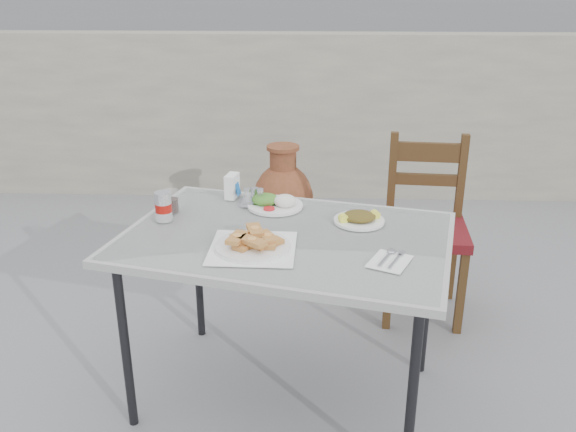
{
  "coord_description": "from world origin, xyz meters",
  "views": [
    {
      "loc": [
        0.15,
        -2.0,
        1.59
      ],
      "look_at": [
        0.06,
        0.08,
        0.76
      ],
      "focal_mm": 38.0,
      "sensor_mm": 36.0,
      "label": 1
    }
  ],
  "objects_px": {
    "soda_can": "(163,206)",
    "condiment_caddy": "(254,199)",
    "cafe_table": "(286,246)",
    "pide_plate": "(252,241)",
    "chair": "(425,226)",
    "salad_rice_plate": "(274,202)",
    "terracotta_urn": "(283,202)",
    "salad_chopped_plate": "(359,218)",
    "napkin_holder": "(232,186)",
    "cola_glass": "(171,202)"
  },
  "relations": [
    {
      "from": "napkin_holder",
      "to": "pide_plate",
      "type": "bearing_deg",
      "value": -63.88
    },
    {
      "from": "napkin_holder",
      "to": "condiment_caddy",
      "type": "relative_size",
      "value": 0.92
    },
    {
      "from": "cafe_table",
      "to": "salad_chopped_plate",
      "type": "height_order",
      "value": "salad_chopped_plate"
    },
    {
      "from": "salad_rice_plate",
      "to": "salad_chopped_plate",
      "type": "height_order",
      "value": "salad_rice_plate"
    },
    {
      "from": "salad_chopped_plate",
      "to": "soda_can",
      "type": "distance_m",
      "value": 0.75
    },
    {
      "from": "salad_chopped_plate",
      "to": "terracotta_urn",
      "type": "xyz_separation_m",
      "value": [
        -0.36,
        1.31,
        -0.43
      ]
    },
    {
      "from": "cafe_table",
      "to": "pide_plate",
      "type": "height_order",
      "value": "pide_plate"
    },
    {
      "from": "pide_plate",
      "to": "terracotta_urn",
      "type": "relative_size",
      "value": 0.46
    },
    {
      "from": "cafe_table",
      "to": "salad_chopped_plate",
      "type": "bearing_deg",
      "value": 24.31
    },
    {
      "from": "pide_plate",
      "to": "condiment_caddy",
      "type": "distance_m",
      "value": 0.43
    },
    {
      "from": "cola_glass",
      "to": "salad_rice_plate",
      "type": "bearing_deg",
      "value": 9.54
    },
    {
      "from": "pide_plate",
      "to": "soda_can",
      "type": "bearing_deg",
      "value": 146.39
    },
    {
      "from": "pide_plate",
      "to": "salad_chopped_plate",
      "type": "relative_size",
      "value": 1.54
    },
    {
      "from": "condiment_caddy",
      "to": "salad_chopped_plate",
      "type": "bearing_deg",
      "value": -22.17
    },
    {
      "from": "salad_rice_plate",
      "to": "salad_chopped_plate",
      "type": "relative_size",
      "value": 1.16
    },
    {
      "from": "salad_chopped_plate",
      "to": "terracotta_urn",
      "type": "bearing_deg",
      "value": 105.23
    },
    {
      "from": "pide_plate",
      "to": "condiment_caddy",
      "type": "height_order",
      "value": "condiment_caddy"
    },
    {
      "from": "cafe_table",
      "to": "pide_plate",
      "type": "relative_size",
      "value": 4.45
    },
    {
      "from": "terracotta_urn",
      "to": "condiment_caddy",
      "type": "bearing_deg",
      "value": -92.94
    },
    {
      "from": "salad_chopped_plate",
      "to": "cola_glass",
      "type": "distance_m",
      "value": 0.74
    },
    {
      "from": "chair",
      "to": "condiment_caddy",
      "type": "bearing_deg",
      "value": -146.79
    },
    {
      "from": "salad_chopped_plate",
      "to": "condiment_caddy",
      "type": "xyz_separation_m",
      "value": [
        -0.42,
        0.17,
        0.01
      ]
    },
    {
      "from": "salad_chopped_plate",
      "to": "terracotta_urn",
      "type": "height_order",
      "value": "salad_chopped_plate"
    },
    {
      "from": "pide_plate",
      "to": "cola_glass",
      "type": "height_order",
      "value": "cola_glass"
    },
    {
      "from": "salad_rice_plate",
      "to": "cola_glass",
      "type": "bearing_deg",
      "value": -170.46
    },
    {
      "from": "cola_glass",
      "to": "condiment_caddy",
      "type": "relative_size",
      "value": 0.82
    },
    {
      "from": "cafe_table",
      "to": "soda_can",
      "type": "bearing_deg",
      "value": 167.06
    },
    {
      "from": "soda_can",
      "to": "condiment_caddy",
      "type": "height_order",
      "value": "soda_can"
    },
    {
      "from": "cafe_table",
      "to": "soda_can",
      "type": "relative_size",
      "value": 11.66
    },
    {
      "from": "condiment_caddy",
      "to": "chair",
      "type": "relative_size",
      "value": 0.12
    },
    {
      "from": "salad_rice_plate",
      "to": "chair",
      "type": "xyz_separation_m",
      "value": [
        0.7,
        0.45,
        -0.28
      ]
    },
    {
      "from": "cafe_table",
      "to": "cola_glass",
      "type": "xyz_separation_m",
      "value": [
        -0.46,
        0.2,
        0.09
      ]
    },
    {
      "from": "salad_rice_plate",
      "to": "terracotta_urn",
      "type": "bearing_deg",
      "value": 91.24
    },
    {
      "from": "cola_glass",
      "to": "napkin_holder",
      "type": "distance_m",
      "value": 0.28
    },
    {
      "from": "salad_rice_plate",
      "to": "salad_chopped_plate",
      "type": "bearing_deg",
      "value": -23.75
    },
    {
      "from": "soda_can",
      "to": "chair",
      "type": "xyz_separation_m",
      "value": [
        1.11,
        0.61,
        -0.31
      ]
    },
    {
      "from": "condiment_caddy",
      "to": "terracotta_urn",
      "type": "xyz_separation_m",
      "value": [
        0.06,
        1.14,
        -0.44
      ]
    },
    {
      "from": "pide_plate",
      "to": "cafe_table",
      "type": "bearing_deg",
      "value": 50.72
    },
    {
      "from": "salad_rice_plate",
      "to": "cola_glass",
      "type": "distance_m",
      "value": 0.41
    },
    {
      "from": "salad_rice_plate",
      "to": "salad_chopped_plate",
      "type": "distance_m",
      "value": 0.36
    },
    {
      "from": "cafe_table",
      "to": "cola_glass",
      "type": "distance_m",
      "value": 0.51
    },
    {
      "from": "pide_plate",
      "to": "salad_chopped_plate",
      "type": "distance_m",
      "value": 0.46
    },
    {
      "from": "cola_glass",
      "to": "salad_chopped_plate",
      "type": "bearing_deg",
      "value": -6.04
    },
    {
      "from": "cola_glass",
      "to": "napkin_holder",
      "type": "relative_size",
      "value": 0.89
    },
    {
      "from": "cafe_table",
      "to": "chair",
      "type": "xyz_separation_m",
      "value": [
        0.64,
        0.72,
        -0.21
      ]
    },
    {
      "from": "condiment_caddy",
      "to": "pide_plate",
      "type": "bearing_deg",
      "value": -85.46
    },
    {
      "from": "salad_rice_plate",
      "to": "napkin_holder",
      "type": "distance_m",
      "value": 0.22
    },
    {
      "from": "salad_rice_plate",
      "to": "terracotta_urn",
      "type": "height_order",
      "value": "salad_rice_plate"
    },
    {
      "from": "salad_chopped_plate",
      "to": "cola_glass",
      "type": "bearing_deg",
      "value": 173.96
    },
    {
      "from": "salad_rice_plate",
      "to": "soda_can",
      "type": "relative_size",
      "value": 1.96
    }
  ]
}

